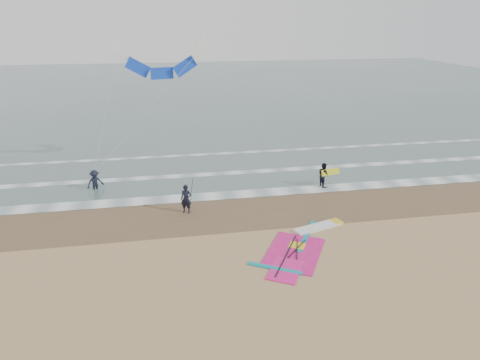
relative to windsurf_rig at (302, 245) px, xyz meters
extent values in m
plane|color=tan|center=(-1.44, -1.67, -0.04)|extent=(120.00, 120.00, 0.00)
cube|color=#47605E|center=(-1.44, 46.33, -0.02)|extent=(120.00, 80.00, 0.02)
cube|color=brown|center=(-1.44, 4.33, -0.03)|extent=(120.00, 5.00, 0.01)
cube|color=white|center=(-1.44, 6.53, -0.01)|extent=(120.00, 1.20, 0.02)
cube|color=white|center=(-1.44, 10.33, -0.01)|extent=(120.00, 0.70, 0.02)
cube|color=white|center=(-1.44, 14.83, -0.01)|extent=(120.00, 0.50, 0.01)
cube|color=white|center=(1.33, 1.56, 0.03)|extent=(2.68, 1.42, 0.13)
cube|color=yellow|center=(2.48, 1.93, 0.03)|extent=(0.64, 0.74, 0.14)
cube|color=#E81D80|center=(-0.55, -0.52, -0.02)|extent=(3.66, 4.04, 0.04)
cube|color=#E81D80|center=(-1.33, -1.88, -0.01)|extent=(2.02, 2.25, 0.05)
cube|color=#0C8C99|center=(0.49, 0.83, -0.01)|extent=(1.87, 3.01, 0.05)
cube|color=#0C8C99|center=(-1.75, -1.67, -0.01)|extent=(2.19, 1.40, 0.05)
cube|color=yellow|center=(-0.24, 0.00, -0.01)|extent=(0.95, 0.91, 0.05)
cylinder|color=black|center=(-0.97, -0.73, 0.02)|extent=(1.93, 3.29, 0.06)
cylinder|color=black|center=(-0.34, -0.31, 0.04)|extent=(1.29, 1.42, 0.04)
cylinder|color=black|center=(-0.34, -0.31, 0.04)|extent=(0.62, 1.80, 0.04)
imported|color=black|center=(-5.10, 4.58, 0.77)|extent=(0.68, 0.55, 1.61)
imported|color=black|center=(3.59, 6.94, 0.74)|extent=(0.74, 0.87, 1.56)
imported|color=black|center=(-10.44, 8.91, 0.77)|extent=(1.20, 1.03, 1.61)
cylinder|color=black|center=(-4.80, 4.58, 1.14)|extent=(0.17, 0.86, 1.82)
cube|color=yellow|center=(3.99, 6.84, 0.95)|extent=(1.30, 0.51, 0.39)
cube|color=white|center=(-8.60, 12.41, 8.03)|extent=(1.40, 0.43, 1.68)
cube|color=blue|center=(-7.48, 12.41, 6.91)|extent=(1.66, 0.49, 1.41)
cube|color=blue|center=(-5.96, 12.41, 6.50)|extent=(1.48, 0.45, 0.76)
cube|color=blue|center=(-4.43, 12.41, 6.91)|extent=(1.66, 0.49, 1.41)
cube|color=white|center=(-3.31, 12.41, 8.03)|extent=(1.40, 0.43, 1.68)
cylinder|color=beige|center=(-9.52, 10.66, 4.52)|extent=(1.86, 3.52, 7.02)
cylinder|color=beige|center=(-6.88, 10.66, 4.52)|extent=(7.14, 3.52, 7.02)
camera|label=1|loc=(-5.95, -16.79, 10.03)|focal=32.00mm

